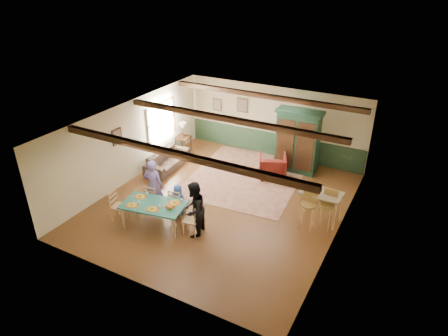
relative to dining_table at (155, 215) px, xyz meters
The scene contains 35 objects.
floor 2.29m from the dining_table, 61.20° to the left, with size 8.00×8.00×0.00m, color #4F2D16.
wall_back 6.16m from the dining_table, 79.67° to the left, with size 7.00×0.02×2.70m, color beige.
wall_left 3.27m from the dining_table, 140.54° to the left, with size 0.02×8.00×2.70m, color beige.
wall_right 5.10m from the dining_table, 23.37° to the left, with size 0.02×8.00×2.70m, color beige.
ceiling 3.26m from the dining_table, 61.20° to the left, with size 7.00×8.00×0.02m, color white.
wainscot_back 6.06m from the dining_table, 79.64° to the left, with size 6.95×0.03×0.90m, color #1F3923.
ceiling_beam_front 2.52m from the dining_table, 16.18° to the right, with size 6.95×0.16×0.16m, color black.
ceiling_beam_mid 3.45m from the dining_table, 65.42° to the left, with size 6.95×0.16×0.16m, color black.
ceiling_beam_back 5.58m from the dining_table, 77.66° to the left, with size 6.95×0.16×0.16m, color black.
window_left 4.54m from the dining_table, 122.86° to the left, with size 0.06×1.60×1.30m, color white, non-canonical shape.
picture_left_wall 3.08m from the dining_table, 149.82° to the left, with size 0.04×0.42×0.52m, color gray, non-canonical shape.
picture_back_a 6.13m from the dining_table, 92.02° to the left, with size 0.45×0.04×0.55m, color gray, non-canonical shape.
picture_back_b 6.23m from the dining_table, 102.40° to the left, with size 0.38×0.04×0.48m, color gray, non-canonical shape.
dining_table is the anchor object (origin of this frame).
dining_chair_far_left 0.80m from the dining_table, 129.20° to the left, with size 0.40×0.42×0.91m, color tan, non-canonical shape.
dining_chair_far_right 0.80m from the dining_table, 71.09° to the left, with size 0.40×0.42×0.91m, color tan, non-canonical shape.
dining_chair_end_left 1.11m from the dining_table, 169.85° to the right, with size 0.40×0.42×0.91m, color tan, non-canonical shape.
dining_chair_end_right 1.11m from the dining_table, 10.15° to the left, with size 0.40×0.42×0.91m, color tan, non-canonical shape.
person_man 0.98m from the dining_table, 126.71° to the left, with size 0.60×0.40×1.65m, color #7A63A9.
person_woman 1.27m from the dining_table, 10.15° to the left, with size 0.77×0.60×1.58m, color black.
person_child 0.87m from the dining_table, 73.58° to the left, with size 0.47×0.31×0.96m, color #2950A7.
cat 0.70m from the dining_table, ahead, with size 0.35×0.13×0.17m, color orange, non-canonical shape.
place_setting_near_left 0.71m from the dining_table, 145.41° to the right, with size 0.38×0.29×0.11m, color gold, non-canonical shape.
place_setting_near_center 0.49m from the dining_table, 58.05° to the right, with size 0.38×0.29×0.11m, color gold, non-canonical shape.
place_setting_far_left 0.71m from the dining_table, 165.70° to the left, with size 0.38×0.29×0.11m, color gold, non-canonical shape.
place_setting_far_right 0.71m from the dining_table, 34.59° to the left, with size 0.38×0.29×0.11m, color gold, non-canonical shape.
area_rug 3.98m from the dining_table, 75.47° to the left, with size 3.62×4.29×0.01m, color #C2AF8D.
armoire 5.71m from the dining_table, 65.75° to the left, with size 1.59×0.64×2.25m, color #133120.
armchair 4.63m from the dining_table, 67.28° to the left, with size 0.89×0.92×0.83m, color #490F0E.
sofa 3.69m from the dining_table, 119.97° to the left, with size 2.05×0.80×0.60m, color #3D2F26.
end_table 5.06m from the dining_table, 114.42° to the left, with size 0.51×0.51×0.63m, color black, non-canonical shape.
table_lamp 5.09m from the dining_table, 114.42° to the left, with size 0.32×0.32×0.57m, color beige, non-canonical shape.
counter_table 4.67m from the dining_table, 31.53° to the left, with size 1.13×0.66×0.95m, color #BEB694, non-canonical shape.
bar_stool_left 4.25m from the dining_table, 27.25° to the left, with size 0.43×0.47×1.20m, color #A68640, non-canonical shape.
bar_stool_right 4.77m from the dining_table, 27.58° to the left, with size 0.41×0.45×1.15m, color #A68640, non-canonical shape.
Camera 1 is at (5.03, -9.25, 6.59)m, focal length 32.00 mm.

